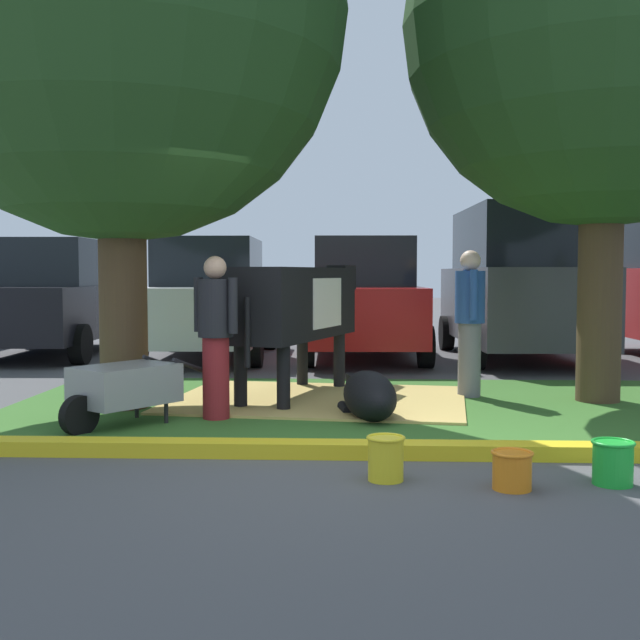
{
  "coord_description": "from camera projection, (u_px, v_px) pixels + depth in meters",
  "views": [
    {
      "loc": [
        0.3,
        -5.93,
        1.44
      ],
      "look_at": [
        -0.08,
        3.0,
        0.9
      ],
      "focal_mm": 43.9,
      "sensor_mm": 36.0,
      "label": 1
    }
  ],
  "objects": [
    {
      "name": "person_visitor_near",
      "position": [
        216.0,
        333.0,
        7.58
      ],
      "size": [
        0.47,
        0.34,
        1.6
      ],
      "color": "maroon",
      "rests_on": "ground"
    },
    {
      "name": "grass_island",
      "position": [
        367.0,
        407.0,
        8.35
      ],
      "size": [
        7.67,
        4.23,
        0.02
      ],
      "primitive_type": "cube",
      "color": "#386B28",
      "rests_on": "ground"
    },
    {
      "name": "bucket_yellow",
      "position": [
        386.0,
        457.0,
        5.41
      ],
      "size": [
        0.27,
        0.27,
        0.31
      ],
      "color": "yellow",
      "rests_on": "ground"
    },
    {
      "name": "shade_tree_left",
      "position": [
        119.0,
        14.0,
        8.01
      ],
      "size": [
        4.71,
        4.71,
        6.46
      ],
      "color": "#4C3823",
      "rests_on": "ground"
    },
    {
      "name": "wheelbarrow",
      "position": [
        123.0,
        386.0,
        7.25
      ],
      "size": [
        1.24,
        1.46,
        0.63
      ],
      "color": "gray",
      "rests_on": "ground"
    },
    {
      "name": "curb_yellow",
      "position": [
        373.0,
        450.0,
        6.09
      ],
      "size": [
        8.87,
        0.24,
        0.12
      ],
      "primitive_type": "cube",
      "color": "yellow",
      "rests_on": "ground"
    },
    {
      "name": "hay_bedding",
      "position": [
        319.0,
        400.0,
        8.7
      ],
      "size": [
        3.48,
        2.78,
        0.04
      ],
      "primitive_type": "cube",
      "rotation": [
        0.0,
        0.0,
        -0.13
      ],
      "color": "tan",
      "rests_on": "ground"
    },
    {
      "name": "cow_holstein",
      "position": [
        297.0,
        304.0,
        8.95
      ],
      "size": [
        1.41,
        3.05,
        1.54
      ],
      "color": "black",
      "rests_on": "ground"
    },
    {
      "name": "shade_tree_right",
      "position": [
        605.0,
        26.0,
        8.44
      ],
      "size": [
        4.38,
        4.38,
        6.32
      ],
      "color": "#4C3823",
      "rests_on": "ground"
    },
    {
      "name": "ground_plane",
      "position": [
        314.0,
        460.0,
        6.01
      ],
      "size": [
        80.0,
        80.0,
        0.0
      ],
      "primitive_type": "plane",
      "color": "#4C4C4F"
    },
    {
      "name": "calf_lying",
      "position": [
        369.0,
        395.0,
        7.66
      ],
      "size": [
        0.68,
        1.33,
        0.48
      ],
      "color": "black",
      "rests_on": "ground"
    },
    {
      "name": "suv_dark_grey",
      "position": [
        517.0,
        283.0,
        13.05
      ],
      "size": [
        2.22,
        4.65,
        2.52
      ],
      "color": "#3D3D42",
      "rests_on": "ground"
    },
    {
      "name": "person_handler",
      "position": [
        470.0,
        319.0,
        8.94
      ],
      "size": [
        0.34,
        0.53,
        1.7
      ],
      "color": "slate",
      "rests_on": "ground"
    },
    {
      "name": "bucket_orange",
      "position": [
        512.0,
        469.0,
        5.19
      ],
      "size": [
        0.28,
        0.28,
        0.26
      ],
      "color": "orange",
      "rests_on": "ground"
    },
    {
      "name": "sedan_blue",
      "position": [
        55.0,
        299.0,
        13.69
      ],
      "size": [
        2.12,
        4.45,
        2.02
      ],
      "color": "black",
      "rests_on": "ground"
    },
    {
      "name": "sedan_silver",
      "position": [
        210.0,
        300.0,
        13.29
      ],
      "size": [
        2.12,
        4.45,
        2.02
      ],
      "color": "silver",
      "rests_on": "ground"
    },
    {
      "name": "sedan_red",
      "position": [
        363.0,
        300.0,
        13.23
      ],
      "size": [
        2.12,
        4.45,
        2.02
      ],
      "color": "red",
      "rests_on": "ground"
    },
    {
      "name": "bucket_green",
      "position": [
        613.0,
        462.0,
        5.3
      ],
      "size": [
        0.29,
        0.29,
        0.3
      ],
      "color": "green",
      "rests_on": "ground"
    }
  ]
}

